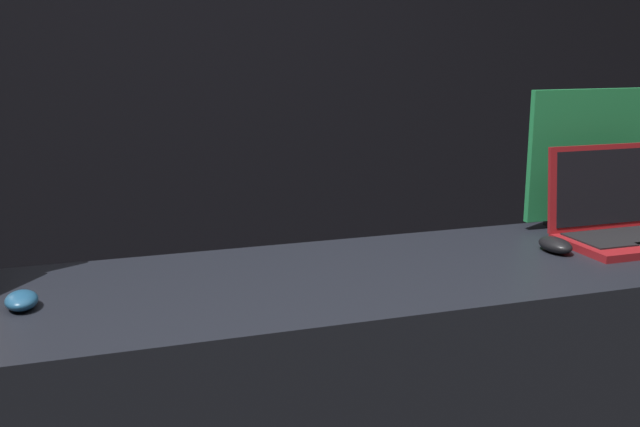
{
  "coord_description": "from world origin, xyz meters",
  "views": [
    {
      "loc": [
        -0.53,
        -1.27,
        1.41
      ],
      "look_at": [
        0.0,
        0.3,
        1.03
      ],
      "focal_mm": 42.0,
      "sensor_mm": 36.0,
      "label": 1
    }
  ],
  "objects_px": {
    "mouse_front": "(22,300)",
    "mouse_back": "(555,245)",
    "promo_stand_back": "(585,162)",
    "laptop_back": "(627,219)"
  },
  "relations": [
    {
      "from": "mouse_front",
      "to": "promo_stand_back",
      "type": "xyz_separation_m",
      "value": [
        1.54,
        0.24,
        0.17
      ]
    },
    {
      "from": "laptop_back",
      "to": "promo_stand_back",
      "type": "distance_m",
      "value": 0.23
    },
    {
      "from": "mouse_front",
      "to": "mouse_back",
      "type": "relative_size",
      "value": 0.85
    },
    {
      "from": "laptop_back",
      "to": "promo_stand_back",
      "type": "height_order",
      "value": "promo_stand_back"
    },
    {
      "from": "mouse_front",
      "to": "promo_stand_back",
      "type": "relative_size",
      "value": 0.24
    },
    {
      "from": "laptop_back",
      "to": "mouse_back",
      "type": "relative_size",
      "value": 3.51
    },
    {
      "from": "mouse_front",
      "to": "mouse_back",
      "type": "distance_m",
      "value": 1.29
    },
    {
      "from": "mouse_front",
      "to": "laptop_back",
      "type": "bearing_deg",
      "value": 1.71
    },
    {
      "from": "laptop_back",
      "to": "mouse_front",
      "type": "bearing_deg",
      "value": -178.29
    },
    {
      "from": "mouse_front",
      "to": "laptop_back",
      "type": "height_order",
      "value": "laptop_back"
    }
  ]
}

